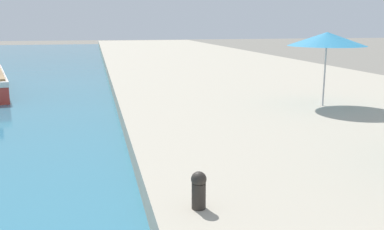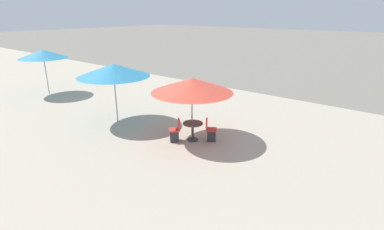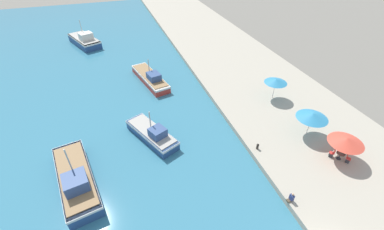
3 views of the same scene
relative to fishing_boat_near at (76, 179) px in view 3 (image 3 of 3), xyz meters
The scene contains 14 objects.
water_basin 26.87m from the fishing_boat_near, 115.09° to the left, with size 56.00×90.00×0.04m.
quay_promenade 34.61m from the fishing_boat_near, 44.65° to the left, with size 16.00×90.00×0.63m.
fishing_boat_near is the anchor object (origin of this frame).
fishing_boat_mid 8.65m from the fishing_boat_near, 27.89° to the left, with size 4.92×7.22×3.60m.
fishing_boat_far 19.25m from the fishing_boat_near, 59.25° to the left, with size 4.29×9.34×3.64m.
fishing_boat_distant 35.06m from the fishing_boat_near, 89.04° to the left, with size 6.34×9.16×4.72m.
cafe_umbrella_pink 24.97m from the fishing_boat_near, 11.65° to the right, with size 3.23×3.23×2.51m.
cafe_umbrella_white 23.80m from the fishing_boat_near, ahead, with size 3.25×3.25×2.74m.
cafe_umbrella_striped 25.08m from the fishing_boat_near, 14.88° to the left, with size 2.87×2.87×2.74m.
cafe_table 24.78m from the fishing_boat_near, 12.08° to the right, with size 0.80×0.80×0.74m.
cafe_chair_left 25.31m from the fishing_boat_near, 13.20° to the right, with size 0.57×0.58×0.91m.
cafe_chair_right 24.17m from the fishing_boat_near, 11.18° to the right, with size 0.59×0.59×0.91m.
person_at_quay 18.57m from the fishing_boat_near, 24.62° to the right, with size 0.51×0.36×0.93m.
mooring_bollard 17.44m from the fishing_boat_near, ahead, with size 0.26×0.26×0.65m.
Camera 3 is at (-11.48, -4.60, 19.07)m, focal length 24.00 mm.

